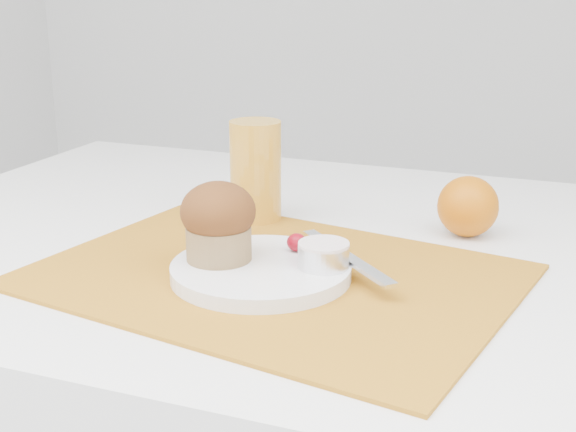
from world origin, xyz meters
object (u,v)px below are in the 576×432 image
at_px(plate, 261,271).
at_px(orange, 468,206).
at_px(muffin, 218,221).
at_px(juice_glass, 256,172).

height_order(plate, orange, orange).
distance_m(plate, muffin, 0.07).
bearing_deg(juice_glass, muffin, -78.11).
bearing_deg(orange, juice_glass, -171.33).
bearing_deg(muffin, juice_glass, 101.89).
relative_size(orange, juice_glass, 0.57).
bearing_deg(juice_glass, orange, 8.67).
bearing_deg(muffin, orange, 46.07).
distance_m(orange, juice_glass, 0.27).
bearing_deg(plate, juice_glass, 114.75).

